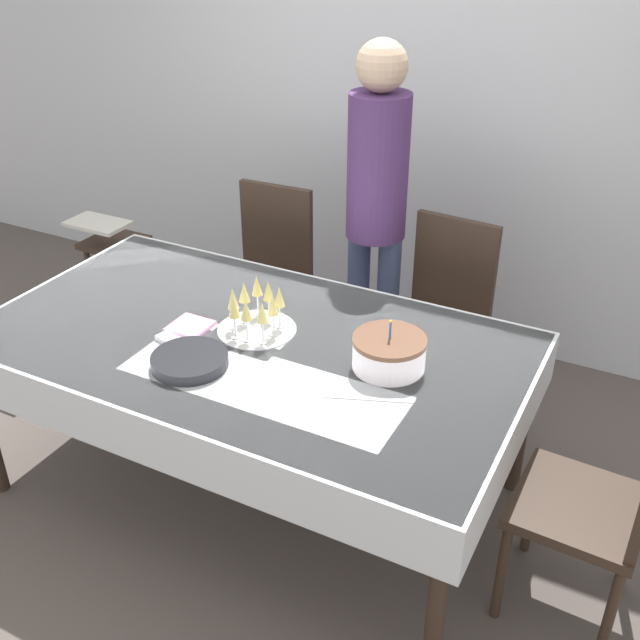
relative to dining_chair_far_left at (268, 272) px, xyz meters
The scene contains 15 objects.
ground_plane 1.16m from the dining_chair_far_left, 62.59° to the right, with size 12.00×12.00×0.00m, color #564C47.
wall_back 1.20m from the dining_chair_far_left, 58.06° to the left, with size 8.00×0.05×2.70m.
dining_table 1.03m from the dining_chair_far_left, 62.59° to the right, with size 2.11×1.18×0.76m.
dining_chair_far_left is the anchor object (origin of this frame).
dining_chair_far_right 0.95m from the dining_chair_far_left, ahead, with size 0.45×0.45×0.97m.
dining_chair_right_end 2.06m from the dining_chair_far_left, 26.33° to the right, with size 0.44×0.44×0.97m.
birthday_cake 1.36m from the dining_chair_far_left, 39.59° to the right, with size 0.27×0.27×0.20m.
champagne_tray 1.01m from the dining_chair_far_left, 61.12° to the right, with size 0.31×0.31×0.18m.
plate_stack_main 1.26m from the dining_chair_far_left, 71.83° to the right, with size 0.28×0.28×0.04m.
cake_knife 1.50m from the dining_chair_far_left, 45.48° to the right, with size 0.29×0.13×0.00m.
fork_pile 1.13m from the dining_chair_far_left, 77.01° to the right, with size 0.18×0.10×0.02m.
napkin_pile 1.00m from the dining_chair_far_left, 76.81° to the right, with size 0.15×0.15×0.01m.
person_standing 0.76m from the dining_chair_far_left, ahead, with size 0.28×0.28×1.72m.
high_chair 0.95m from the dining_chair_far_left, behind, with size 0.33×0.35×0.71m.
gift_bag 1.34m from the dining_chair_far_left, 140.76° to the right, with size 0.19×0.11×0.29m.
Camera 1 is at (1.38, -2.06, 2.25)m, focal length 42.00 mm.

